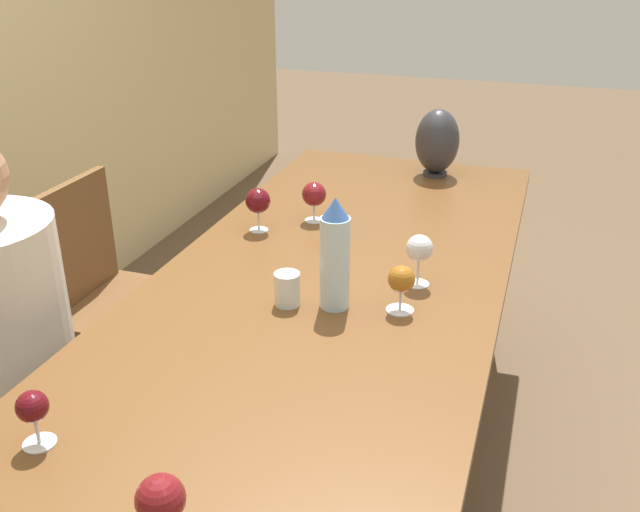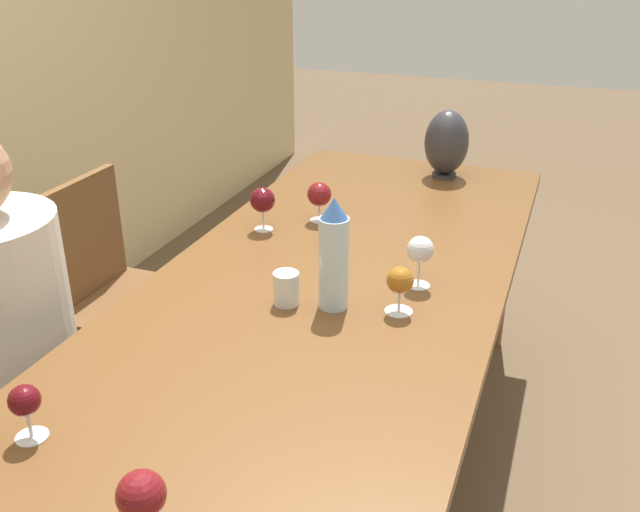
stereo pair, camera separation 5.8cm
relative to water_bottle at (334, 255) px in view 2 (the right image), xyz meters
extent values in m
plane|color=brown|center=(0.08, 0.06, -0.89)|extent=(14.00, 14.00, 0.00)
cube|color=brown|center=(0.08, 0.06, -0.16)|extent=(2.47, 0.94, 0.04)
cylinder|color=brown|center=(1.22, -0.31, -0.54)|extent=(0.07, 0.07, 0.71)
cylinder|color=brown|center=(1.22, 0.44, -0.54)|extent=(0.07, 0.07, 0.71)
cylinder|color=silver|center=(0.00, 0.00, -0.02)|extent=(0.08, 0.08, 0.24)
cone|color=#33599E|center=(0.00, 0.00, 0.13)|extent=(0.07, 0.07, 0.05)
cylinder|color=silver|center=(-0.03, 0.12, -0.10)|extent=(0.07, 0.07, 0.09)
cylinder|color=#2D2D33|center=(1.14, -0.06, -0.14)|extent=(0.09, 0.09, 0.01)
ellipsoid|color=#2D2D33|center=(1.14, -0.06, -0.01)|extent=(0.17, 0.17, 0.25)
cylinder|color=silver|center=(0.03, -0.16, -0.14)|extent=(0.07, 0.07, 0.00)
cylinder|color=silver|center=(0.03, -0.16, -0.11)|extent=(0.01, 0.01, 0.06)
sphere|color=#995B19|center=(0.03, -0.16, -0.05)|extent=(0.07, 0.07, 0.07)
cylinder|color=silver|center=(0.54, 0.24, -0.14)|extent=(0.06, 0.06, 0.00)
cylinder|color=silver|center=(0.54, 0.24, -0.11)|extent=(0.01, 0.01, 0.06)
sphere|color=maroon|center=(0.54, 0.24, -0.05)|extent=(0.08, 0.08, 0.08)
cylinder|color=silver|center=(0.40, 0.38, -0.14)|extent=(0.06, 0.06, 0.00)
cylinder|color=silver|center=(0.40, 0.38, -0.11)|extent=(0.01, 0.01, 0.06)
sphere|color=#510C14|center=(0.40, 0.38, -0.04)|extent=(0.08, 0.08, 0.08)
sphere|color=maroon|center=(-0.84, 0.01, -0.03)|extent=(0.08, 0.08, 0.08)
cylinder|color=silver|center=(-0.69, 0.37, -0.14)|extent=(0.06, 0.06, 0.00)
cylinder|color=silver|center=(-0.69, 0.37, -0.11)|extent=(0.01, 0.01, 0.06)
sphere|color=#510C14|center=(-0.69, 0.37, -0.06)|extent=(0.06, 0.06, 0.06)
cylinder|color=silver|center=(0.19, -0.18, -0.14)|extent=(0.06, 0.06, 0.00)
cylinder|color=silver|center=(0.19, -0.18, -0.10)|extent=(0.01, 0.01, 0.07)
sphere|color=silver|center=(0.19, -0.18, -0.04)|extent=(0.07, 0.07, 0.07)
cube|color=brown|center=(-0.30, 0.82, -0.46)|extent=(0.44, 0.44, 0.04)
cylinder|color=brown|center=(-0.11, 0.63, -0.69)|extent=(0.04, 0.04, 0.41)
cylinder|color=brown|center=(-0.11, 1.01, -0.69)|extent=(0.04, 0.04, 0.41)
cube|color=brown|center=(0.32, 0.82, -0.46)|extent=(0.44, 0.44, 0.04)
cube|color=brown|center=(0.32, 1.02, -0.24)|extent=(0.40, 0.03, 0.42)
cylinder|color=brown|center=(0.13, 0.63, -0.69)|extent=(0.04, 0.04, 0.41)
cylinder|color=brown|center=(0.51, 0.63, -0.69)|extent=(0.04, 0.04, 0.41)
cylinder|color=brown|center=(0.13, 1.01, -0.69)|extent=(0.04, 0.04, 0.41)
cylinder|color=brown|center=(0.51, 1.01, -0.69)|extent=(0.04, 0.04, 0.41)
cube|color=#2D2D38|center=(-0.30, 0.76, -0.67)|extent=(0.30, 0.22, 0.45)
camera|label=1|loc=(-1.53, -0.47, 0.74)|focal=40.00mm
camera|label=2|loc=(-1.51, -0.52, 0.74)|focal=40.00mm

